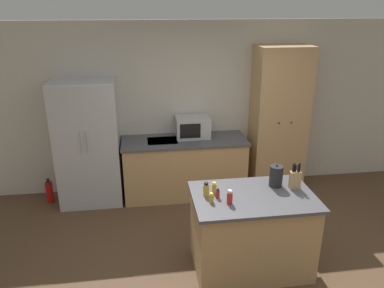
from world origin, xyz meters
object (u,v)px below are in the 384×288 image
(spice_bottle_short_red, at_px, (218,194))
(kettle, at_px, (276,176))
(spice_bottle_amber_oil, at_px, (206,189))
(pantry_cabinet, at_px, (278,120))
(spice_bottle_pale_salt, at_px, (211,198))
(spice_bottle_green_herb, at_px, (230,197))
(knife_block, at_px, (295,179))
(refrigerator, at_px, (88,143))
(fire_extinguisher, at_px, (50,192))
(microwave, at_px, (193,127))
(spice_bottle_tall_dark, at_px, (214,188))

(spice_bottle_short_red, distance_m, kettle, 0.72)
(spice_bottle_amber_oil, bearing_deg, pantry_cabinet, 51.35)
(spice_bottle_amber_oil, bearing_deg, spice_bottle_pale_salt, -79.81)
(spice_bottle_green_herb, bearing_deg, spice_bottle_amber_oil, 136.00)
(knife_block, bearing_deg, spice_bottle_amber_oil, -178.39)
(pantry_cabinet, relative_size, spice_bottle_green_herb, 14.96)
(spice_bottle_short_red, xyz_separation_m, spice_bottle_amber_oil, (-0.11, 0.07, 0.02))
(spice_bottle_pale_salt, bearing_deg, pantry_cabinet, 54.07)
(spice_bottle_short_red, bearing_deg, refrigerator, 129.96)
(spice_bottle_green_herb, distance_m, kettle, 0.68)
(spice_bottle_green_herb, distance_m, fire_extinguisher, 3.11)
(refrigerator, relative_size, kettle, 6.96)
(spice_bottle_green_herb, bearing_deg, spice_bottle_pale_salt, 164.69)
(refrigerator, distance_m, pantry_cabinet, 2.88)
(pantry_cabinet, relative_size, spice_bottle_amber_oil, 14.65)
(refrigerator, relative_size, microwave, 3.62)
(spice_bottle_green_herb, height_order, kettle, kettle)
(pantry_cabinet, bearing_deg, microwave, 177.52)
(microwave, bearing_deg, pantry_cabinet, -2.48)
(spice_bottle_green_herb, bearing_deg, kettle, 27.57)
(refrigerator, relative_size, knife_block, 6.08)
(spice_bottle_short_red, height_order, spice_bottle_amber_oil, spice_bottle_amber_oil)
(pantry_cabinet, relative_size, microwave, 4.45)
(pantry_cabinet, bearing_deg, spice_bottle_short_red, -125.48)
(spice_bottle_amber_oil, relative_size, fire_extinguisher, 0.40)
(pantry_cabinet, height_order, fire_extinguisher, pantry_cabinet)
(pantry_cabinet, xyz_separation_m, spice_bottle_amber_oil, (-1.45, -1.81, -0.14))
(knife_block, distance_m, spice_bottle_amber_oil, 0.99)
(spice_bottle_amber_oil, bearing_deg, microwave, 86.29)
(pantry_cabinet, distance_m, spice_bottle_green_herb, 2.37)
(knife_block, relative_size, fire_extinguisher, 0.79)
(fire_extinguisher, bearing_deg, pantry_cabinet, 0.70)
(microwave, bearing_deg, spice_bottle_pale_salt, -92.67)
(kettle, bearing_deg, pantry_cabinet, 69.22)
(spice_bottle_pale_salt, bearing_deg, kettle, 18.67)
(microwave, relative_size, fire_extinguisher, 1.32)
(fire_extinguisher, bearing_deg, microwave, 2.64)
(pantry_cabinet, bearing_deg, spice_bottle_amber_oil, -128.65)
(kettle, bearing_deg, fire_extinguisher, 149.93)
(knife_block, bearing_deg, spice_bottle_tall_dark, 178.28)
(pantry_cabinet, relative_size, spice_bottle_short_red, 21.38)
(spice_bottle_tall_dark, distance_m, kettle, 0.71)
(spice_bottle_short_red, distance_m, spice_bottle_pale_salt, 0.12)
(spice_bottle_tall_dark, bearing_deg, spice_bottle_short_red, -83.57)
(refrigerator, bearing_deg, spice_bottle_amber_oil, -51.12)
(refrigerator, distance_m, kettle, 2.77)
(microwave, distance_m, fire_extinguisher, 2.36)
(microwave, bearing_deg, fire_extinguisher, -177.36)
(spice_bottle_tall_dark, xyz_separation_m, spice_bottle_green_herb, (0.11, -0.25, 0.01))
(spice_bottle_pale_salt, bearing_deg, spice_bottle_short_red, 45.42)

